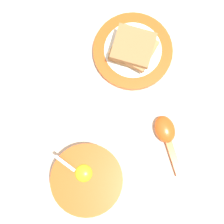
{
  "coord_description": "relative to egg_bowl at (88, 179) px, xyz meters",
  "views": [
    {
      "loc": [
        0.0,
        0.16,
        0.74
      ],
      "look_at": [
        -0.02,
        0.06,
        0.02
      ],
      "focal_mm": 50.0,
      "sensor_mm": 36.0,
      "label": 1
    }
  ],
  "objects": [
    {
      "name": "toast_plate",
      "position": [
        -0.16,
        -0.28,
        -0.02
      ],
      "size": [
        0.19,
        0.19,
        0.02
      ],
      "color": "#DB5119",
      "rests_on": "ground_plane"
    },
    {
      "name": "soup_spoon",
      "position": [
        -0.2,
        -0.07,
        -0.02
      ],
      "size": [
        0.05,
        0.15,
        0.03
      ],
      "color": "#DB5119",
      "rests_on": "ground_plane"
    },
    {
      "name": "egg_bowl",
      "position": [
        0.0,
        0.0,
        0.0
      ],
      "size": [
        0.16,
        0.16,
        0.08
      ],
      "color": "#DB5119",
      "rests_on": "ground_plane"
    },
    {
      "name": "ground_plane",
      "position": [
        -0.06,
        -0.2,
        -0.03
      ],
      "size": [
        3.0,
        3.0,
        0.0
      ],
      "primitive_type": "plane",
      "color": "beige"
    },
    {
      "name": "toast_sandwich",
      "position": [
        -0.16,
        -0.28,
        0.01
      ],
      "size": [
        0.12,
        0.12,
        0.05
      ],
      "color": "#9E7042",
      "rests_on": "toast_plate"
    }
  ]
}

